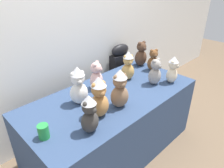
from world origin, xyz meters
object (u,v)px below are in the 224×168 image
at_px(teddy_bear_mocha, 120,89).
at_px(teddy_bear_cream, 173,70).
at_px(instrument_case, 120,76).
at_px(teddy_bear_ash, 155,72).
at_px(teddy_bear_charcoal, 90,114).
at_px(teddy_bear_snow, 78,86).
at_px(display_table, 112,123).
at_px(teddy_bear_cocoa, 141,54).
at_px(teddy_bear_caramel, 99,98).
at_px(teddy_bear_honey, 128,66).
at_px(party_cup_green, 43,132).
at_px(teddy_bear_chestnut, 153,60).
at_px(teddy_bear_blush, 96,76).

bearing_deg(teddy_bear_mocha, teddy_bear_cream, 12.40).
xyz_separation_m(instrument_case, teddy_bear_mocha, (-0.78, -0.74, 0.41)).
height_order(teddy_bear_ash, teddy_bear_charcoal, teddy_bear_charcoal).
bearing_deg(teddy_bear_snow, display_table, 1.76).
xyz_separation_m(teddy_bear_cocoa, teddy_bear_caramel, (-1.07, -0.43, 0.03)).
xyz_separation_m(display_table, teddy_bear_ash, (0.48, -0.15, 0.48)).
distance_m(teddy_bear_mocha, teddy_bear_cream, 0.73).
height_order(instrument_case, teddy_bear_honey, teddy_bear_honey).
distance_m(teddy_bear_cream, teddy_bear_charcoal, 1.12).
height_order(instrument_case, party_cup_green, instrument_case).
height_order(teddy_bear_snow, teddy_bear_caramel, teddy_bear_caramel).
bearing_deg(teddy_bear_chestnut, teddy_bear_cream, -82.17).
xyz_separation_m(display_table, teddy_bear_honey, (0.36, 0.12, 0.51)).
distance_m(teddy_bear_cream, teddy_bear_honey, 0.47).
bearing_deg(teddy_bear_honey, party_cup_green, -145.06).
bearing_deg(teddy_bear_honey, teddy_bear_charcoal, -130.94).
bearing_deg(display_table, teddy_bear_snow, 160.55).
bearing_deg(display_table, instrument_case, 38.57).
relative_size(teddy_bear_blush, teddy_bear_honey, 0.90).
xyz_separation_m(teddy_bear_snow, teddy_bear_caramel, (0.00, -0.27, 0.00)).
xyz_separation_m(teddy_bear_cocoa, teddy_bear_cream, (-0.13, -0.52, -0.00)).
height_order(teddy_bear_snow, teddy_bear_cream, teddy_bear_snow).
distance_m(display_table, teddy_bear_snow, 0.62).
bearing_deg(teddy_bear_blush, teddy_bear_cocoa, -24.34).
xyz_separation_m(teddy_bear_mocha, teddy_bear_cream, (0.73, -0.07, -0.03)).
relative_size(teddy_bear_cocoa, party_cup_green, 2.84).
bearing_deg(teddy_bear_caramel, party_cup_green, -178.08).
distance_m(teddy_bear_honey, party_cup_green, 1.15).
distance_m(teddy_bear_cocoa, teddy_bear_honey, 0.43).
xyz_separation_m(teddy_bear_mocha, teddy_bear_honey, (0.45, 0.30, -0.02)).
relative_size(display_table, teddy_bear_mocha, 4.93).
bearing_deg(teddy_bear_honey, teddy_bear_ash, -41.49).
height_order(teddy_bear_chestnut, teddy_bear_caramel, teddy_bear_caramel).
bearing_deg(teddy_bear_cocoa, teddy_bear_mocha, -145.31).
bearing_deg(teddy_bear_cream, teddy_bear_cocoa, 63.56).
height_order(teddy_bear_blush, teddy_bear_ash, teddy_bear_blush).
relative_size(instrument_case, teddy_bear_chestnut, 3.53).
bearing_deg(display_table, teddy_bear_ash, -17.32).
bearing_deg(party_cup_green, teddy_bear_honey, 10.20).
xyz_separation_m(teddy_bear_blush, teddy_bear_charcoal, (-0.46, -0.46, 0.02)).
height_order(display_table, teddy_bear_ash, teddy_bear_ash).
relative_size(teddy_bear_caramel, party_cup_green, 3.26).
relative_size(instrument_case, teddy_bear_charcoal, 2.97).
bearing_deg(teddy_bear_caramel, teddy_bear_blush, 64.12).
relative_size(teddy_bear_ash, teddy_bear_cream, 0.96).
bearing_deg(teddy_bear_mocha, instrument_case, 61.53).
height_order(teddy_bear_chestnut, teddy_bear_snow, teddy_bear_snow).
distance_m(instrument_case, teddy_bear_cream, 0.90).
bearing_deg(teddy_bear_blush, instrument_case, -2.71).
bearing_deg(teddy_bear_snow, instrument_case, 45.23).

